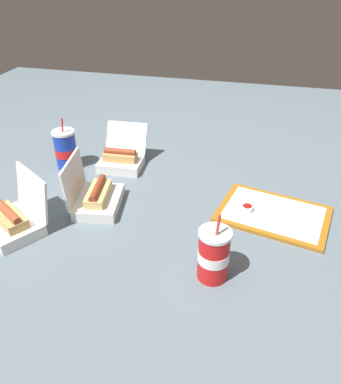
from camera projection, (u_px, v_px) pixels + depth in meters
ground_plane at (159, 208)px, 1.35m from camera, size 3.20×3.20×0.00m
food_tray at (273, 214)px, 1.31m from camera, size 0.42×0.33×0.01m
ketchup_cup at (247, 208)px, 1.30m from camera, size 0.04×0.04×0.02m
napkin_stack at (261, 216)px, 1.29m from camera, size 0.12×0.12×0.00m
plastic_fork at (269, 203)px, 1.35m from camera, size 0.11×0.03×0.00m
clamshell_hotdog_back at (121, 159)px, 1.59m from camera, size 0.19×0.21×0.16m
clamshell_hotdog_corner at (96, 197)px, 1.34m from camera, size 0.19×0.23×0.19m
clamshell_hotdog_left at (14, 220)px, 1.22m from camera, size 0.26×0.26×0.19m
soda_cup_corner at (66, 150)px, 1.56m from camera, size 0.09×0.09×0.23m
soda_cup_front at (214, 255)px, 1.03m from camera, size 0.09×0.09×0.22m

